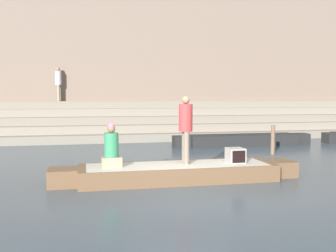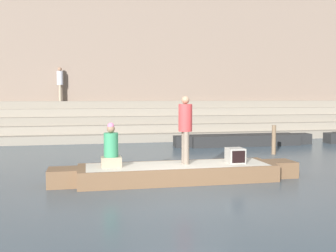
# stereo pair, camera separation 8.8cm
# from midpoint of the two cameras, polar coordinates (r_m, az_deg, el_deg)

# --- Properties ---
(ground_plane) EXTENTS (120.00, 120.00, 0.00)m
(ground_plane) POSITION_cam_midpoint_polar(r_m,az_deg,el_deg) (9.13, 2.20, -9.37)
(ground_plane) COLOR #3D4C56
(ghat_steps) EXTENTS (36.00, 3.42, 1.92)m
(ghat_steps) POSITION_cam_midpoint_polar(r_m,az_deg,el_deg) (20.46, -6.01, 0.19)
(ghat_steps) COLOR gray
(ghat_steps) RESTS_ON ground
(back_wall) EXTENTS (34.20, 1.28, 8.14)m
(back_wall) POSITION_cam_midpoint_polar(r_m,az_deg,el_deg) (22.33, -6.61, 9.10)
(back_wall) COLOR #7F6B5B
(back_wall) RESTS_ON ground
(rowboat_main) EXTENTS (6.41, 1.49, 0.42)m
(rowboat_main) POSITION_cam_midpoint_polar(r_m,az_deg,el_deg) (10.12, 1.20, -6.70)
(rowboat_main) COLOR brown
(rowboat_main) RESTS_ON ground
(person_standing) EXTENTS (0.35, 0.35, 1.74)m
(person_standing) POSITION_cam_midpoint_polar(r_m,az_deg,el_deg) (10.11, 2.33, 0.15)
(person_standing) COLOR #756656
(person_standing) RESTS_ON rowboat_main
(person_rowing) EXTENTS (0.49, 0.39, 1.10)m
(person_rowing) POSITION_cam_midpoint_polar(r_m,az_deg,el_deg) (9.81, -8.46, -3.35)
(person_rowing) COLOR gray
(person_rowing) RESTS_ON rowboat_main
(tv_set) EXTENTS (0.43, 0.47, 0.39)m
(tv_set) POSITION_cam_midpoint_polar(r_m,az_deg,el_deg) (10.44, 9.53, -4.24)
(tv_set) COLOR #9E998E
(tv_set) RESTS_ON rowboat_main
(moored_boat_shore) EXTENTS (6.31, 1.14, 0.48)m
(moored_boat_shore) POSITION_cam_midpoint_polar(r_m,az_deg,el_deg) (17.72, 10.66, -1.95)
(moored_boat_shore) COLOR black
(moored_boat_shore) RESTS_ON ground
(mooring_post) EXTENTS (0.15, 0.15, 1.09)m
(mooring_post) POSITION_cam_midpoint_polar(r_m,az_deg,el_deg) (15.21, 14.82, -1.93)
(mooring_post) COLOR brown
(mooring_post) RESTS_ON ground
(person_on_steps) EXTENTS (0.32, 0.32, 1.76)m
(person_on_steps) POSITION_cam_midpoint_polar(r_m,az_deg,el_deg) (21.25, -15.74, 6.24)
(person_on_steps) COLOR gray
(person_on_steps) RESTS_ON ghat_steps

